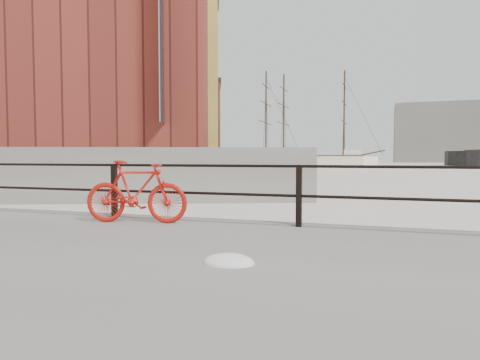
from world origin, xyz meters
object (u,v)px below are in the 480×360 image
Objects in this scene: schooner_left at (238,165)px; workboat_near at (135,173)px; bicycle at (136,192)px; schooner_mid at (313,165)px; workboat_far at (145,168)px.

schooner_left reaches higher than workboat_near.
bicycle is at bearing -75.41° from schooner_left.
schooner_left is at bearing 96.08° from bicycle.
bicycle is 78.20m from schooner_left.
schooner_mid is at bearing 3.64° from schooner_left.
schooner_left is (-14.73, -1.76, 0.00)m from schooner_mid.
schooner_left is 2.06× the size of workboat_near.
workboat_near is (-18.70, 29.32, -0.89)m from bicycle.
bicycle is 76.78m from schooner_mid.
bicycle is 0.17× the size of workboat_far.
schooner_mid reaches higher than workboat_far.
workboat_near is at bearing 110.82° from bicycle.
workboat_far is at bearing -103.84° from schooner_left.
schooner_left is 2.43× the size of workboat_far.
schooner_left reaches higher than bicycle.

